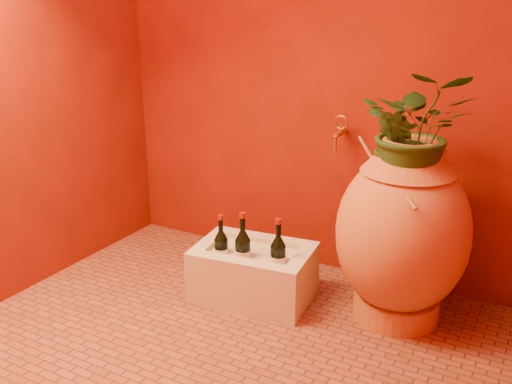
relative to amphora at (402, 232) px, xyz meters
The scene contains 11 objects.
floor 0.96m from the amphora, 130.47° to the right, with size 2.50×2.50×0.00m, color brown.
wall_back 1.04m from the amphora, 147.74° to the left, with size 2.50×0.02×2.50m, color #621505.
wall_left 2.08m from the amphora, 160.19° to the right, with size 0.02×2.00×2.50m, color #621505.
amphora is the anchor object (origin of this frame).
stone_basin 0.79m from the amphora, 166.22° to the right, with size 0.63×0.47×0.28m.
wine_bottle_a 0.90m from the amphora, 163.56° to the right, with size 0.07×0.07×0.30m.
wine_bottle_b 0.78m from the amphora, 161.79° to the right, with size 0.08×0.08×0.33m.
wine_bottle_c 0.61m from the amphora, 159.17° to the right, with size 0.08×0.08×0.33m.
wall_tap 0.63m from the amphora, 149.27° to the left, with size 0.08×0.17×0.19m.
plant_main 0.50m from the amphora, 23.29° to the right, with size 0.47×0.41×0.52m, color #1E4619.
plant_side 0.42m from the amphora, 145.09° to the right, with size 0.19×0.15×0.34m, color #1E4619.
Camera 1 is at (1.15, -1.83, 1.49)m, focal length 40.00 mm.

